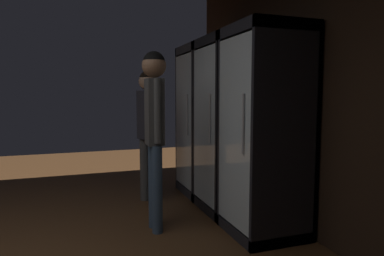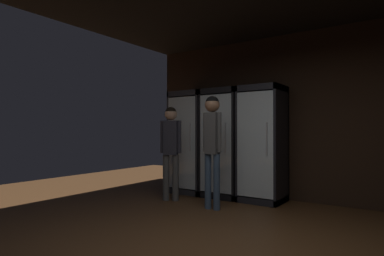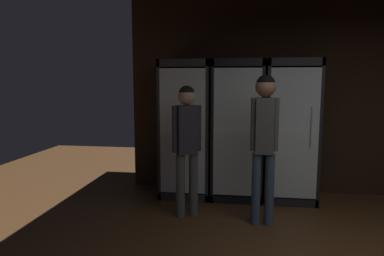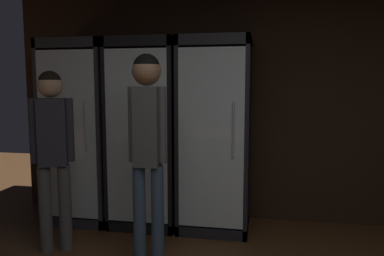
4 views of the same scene
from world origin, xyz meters
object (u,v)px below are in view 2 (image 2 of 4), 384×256
at_px(shopper_near, 171,143).
at_px(shopper_far, 212,137).
at_px(cooler_left, 226,144).
at_px(cooler_center, 264,145).
at_px(cooler_far_left, 193,143).

distance_m(shopper_near, shopper_far, 0.90).
xyz_separation_m(cooler_left, shopper_far, (0.30, -0.98, 0.14)).
height_order(cooler_center, shopper_far, cooler_center).
relative_size(cooler_far_left, cooler_center, 1.00).
distance_m(cooler_far_left, shopper_near, 0.86).
relative_size(cooler_center, shopper_far, 1.13).
bearing_deg(cooler_left, cooler_center, 0.03).
bearing_deg(shopper_far, cooler_far_left, 136.23).
distance_m(cooler_center, shopper_near, 1.55).
bearing_deg(shopper_far, cooler_center, 67.27).
relative_size(cooler_left, cooler_center, 1.00).
bearing_deg(cooler_center, cooler_far_left, -179.88).
xyz_separation_m(cooler_center, shopper_far, (-0.41, -0.98, 0.15)).
bearing_deg(shopper_near, cooler_left, 55.80).
height_order(cooler_left, cooler_center, same).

